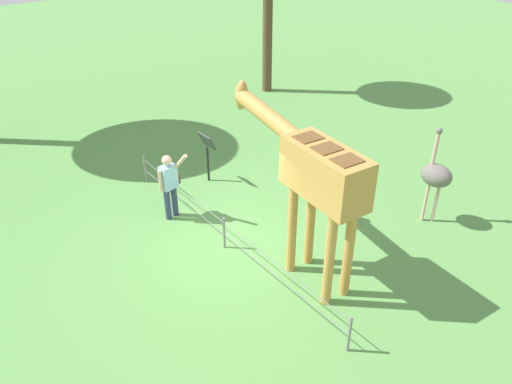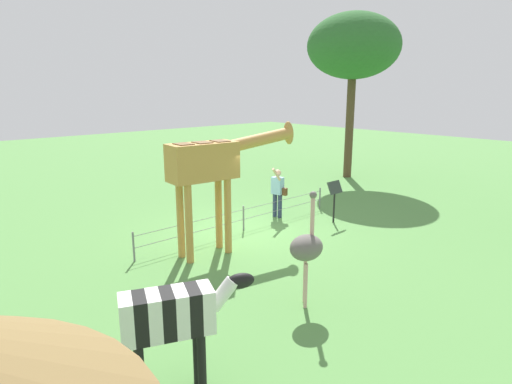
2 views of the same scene
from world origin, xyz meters
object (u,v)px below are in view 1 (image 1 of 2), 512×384
at_px(giraffe, 313,173).
at_px(info_sign, 207,147).
at_px(ostrich, 436,176).
at_px(visitor, 170,183).

bearing_deg(giraffe, info_sign, -6.68).
bearing_deg(info_sign, giraffe, 173.32).
xyz_separation_m(ostrich, info_sign, (4.62, 2.90, -0.23)).
height_order(giraffe, info_sign, giraffe).
relative_size(giraffe, visitor, 2.20).
height_order(giraffe, ostrich, giraffe).
relative_size(giraffe, info_sign, 2.85).
bearing_deg(giraffe, visitor, 18.16).
distance_m(ostrich, info_sign, 5.46).
distance_m(visitor, info_sign, 1.83).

